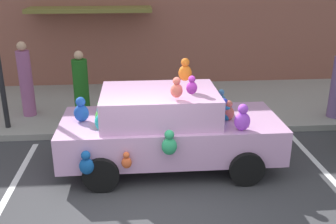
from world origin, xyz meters
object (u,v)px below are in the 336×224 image
at_px(pedestrian_near_shopfront, 26,81).
at_px(pedestrian_by_lamp, 81,88).
at_px(plush_covered_car, 167,128).
at_px(teddy_bear_on_sidewalk, 173,109).

height_order(pedestrian_near_shopfront, pedestrian_by_lamp, pedestrian_near_shopfront).
height_order(plush_covered_car, pedestrian_near_shopfront, plush_covered_car).
height_order(teddy_bear_on_sidewalk, pedestrian_by_lamp, pedestrian_by_lamp).
bearing_deg(plush_covered_car, pedestrian_near_shopfront, 140.68).
relative_size(plush_covered_car, teddy_bear_on_sidewalk, 7.54).
xyz_separation_m(teddy_bear_on_sidewalk, pedestrian_by_lamp, (-2.24, 0.23, 0.53)).
bearing_deg(pedestrian_near_shopfront, plush_covered_car, -39.32).
bearing_deg(plush_covered_car, teddy_bear_on_sidewalk, 81.67).
xyz_separation_m(plush_covered_car, teddy_bear_on_sidewalk, (0.31, 2.14, -0.40)).
xyz_separation_m(teddy_bear_on_sidewalk, pedestrian_near_shopfront, (-3.63, 0.58, 0.63)).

